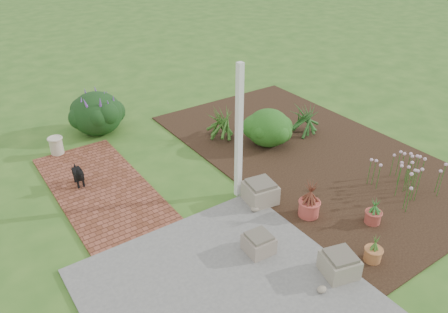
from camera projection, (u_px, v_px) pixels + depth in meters
ground at (228, 203)px, 7.80m from camera, size 80.00×80.00×0.00m
concrete_patio at (226, 295)px, 5.93m from camera, size 3.50×3.50×0.04m
brick_path at (100, 187)px, 8.20m from camera, size 1.60×3.50×0.04m
garden_bed at (309, 152)px, 9.39m from camera, size 4.00×7.00×0.03m
veranda_post at (239, 134)px, 7.40m from camera, size 0.10×0.10×2.50m
stone_trough_near at (339, 265)px, 6.18m from camera, size 0.56×0.56×0.30m
stone_trough_mid at (259, 244)px, 6.59m from camera, size 0.43×0.43×0.27m
stone_trough_far at (260, 193)px, 7.71m from camera, size 0.59×0.59×0.34m
black_dog at (78, 174)px, 8.10m from camera, size 0.16×0.49×0.42m
cream_ceramic_urn at (56, 146)px, 9.20m from camera, size 0.29×0.29×0.36m
evergreen_shrub at (268, 127)px, 9.49m from camera, size 1.06×1.06×0.82m
agapanthus_clump_back at (305, 117)px, 9.94m from camera, size 0.93×0.93×0.83m
agapanthus_clump_front at (221, 120)px, 9.77m from camera, size 1.20×1.20×0.83m
pink_flower_patch at (404, 174)px, 7.92m from camera, size 1.26×1.26×0.72m
terracotta_pot_bronze at (309, 208)px, 7.38m from camera, size 0.42×0.42×0.28m
terracotta_pot_small_left at (373, 217)px, 7.22m from camera, size 0.28×0.28×0.21m
terracotta_pot_small_right at (373, 255)px, 6.44m from camera, size 0.26×0.26×0.21m
purple_flowering_bush at (97, 112)px, 10.02m from camera, size 1.23×1.23×1.00m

